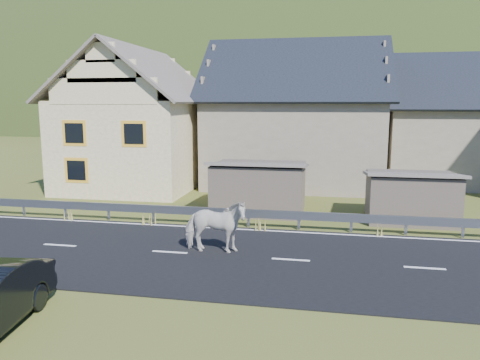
# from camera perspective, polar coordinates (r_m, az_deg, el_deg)

# --- Properties ---
(ground) EXTENTS (160.00, 160.00, 0.00)m
(ground) POSITION_cam_1_polar(r_m,az_deg,el_deg) (15.03, 6.21, -9.78)
(ground) COLOR #3D441B
(ground) RESTS_ON ground
(road) EXTENTS (60.00, 7.00, 0.04)m
(road) POSITION_cam_1_polar(r_m,az_deg,el_deg) (15.03, 6.21, -9.71)
(road) COLOR black
(road) RESTS_ON ground
(lane_markings) EXTENTS (60.00, 6.60, 0.01)m
(lane_markings) POSITION_cam_1_polar(r_m,az_deg,el_deg) (15.02, 6.21, -9.62)
(lane_markings) COLOR silver
(lane_markings) RESTS_ON road
(guardrail) EXTENTS (28.10, 0.09, 0.75)m
(guardrail) POSITION_cam_1_polar(r_m,az_deg,el_deg) (18.40, 7.19, -4.38)
(guardrail) COLOR #93969B
(guardrail) RESTS_ON ground
(shed_left) EXTENTS (4.30, 3.30, 2.40)m
(shed_left) POSITION_cam_1_polar(r_m,az_deg,el_deg) (21.24, 2.33, -0.96)
(shed_left) COLOR #695A4C
(shed_left) RESTS_ON ground
(shed_right) EXTENTS (3.80, 2.90, 2.20)m
(shed_right) POSITION_cam_1_polar(r_m,az_deg,el_deg) (20.82, 20.11, -2.03)
(shed_right) COLOR #695A4C
(shed_right) RESTS_ON ground
(house_cream) EXTENTS (7.80, 9.80, 8.30)m
(house_cream) POSITION_cam_1_polar(r_m,az_deg,el_deg) (28.41, -12.23, 8.08)
(house_cream) COLOR #FFE6B4
(house_cream) RESTS_ON ground
(house_stone_a) EXTENTS (10.80, 9.80, 8.90)m
(house_stone_a) POSITION_cam_1_polar(r_m,az_deg,el_deg) (29.23, 6.86, 8.81)
(house_stone_a) COLOR gray
(house_stone_a) RESTS_ON ground
(house_stone_b) EXTENTS (9.80, 8.80, 8.10)m
(house_stone_b) POSITION_cam_1_polar(r_m,az_deg,el_deg) (32.15, 25.34, 7.32)
(house_stone_b) COLOR gray
(house_stone_b) RESTS_ON ground
(mountain) EXTENTS (440.00, 280.00, 260.00)m
(mountain) POSITION_cam_1_polar(r_m,az_deg,el_deg) (195.79, 11.94, 1.96)
(mountain) COLOR #213512
(mountain) RESTS_ON ground
(conifer_patch) EXTENTS (76.00, 50.00, 28.00)m
(conifer_patch) POSITION_cam_1_polar(r_m,az_deg,el_deg) (136.24, -13.63, 9.67)
(conifer_patch) COLOR black
(conifer_patch) RESTS_ON ground
(horse) EXTENTS (1.05, 2.16, 1.79)m
(horse) POSITION_cam_1_polar(r_m,az_deg,el_deg) (15.40, -3.07, -5.64)
(horse) COLOR beige
(horse) RESTS_ON road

